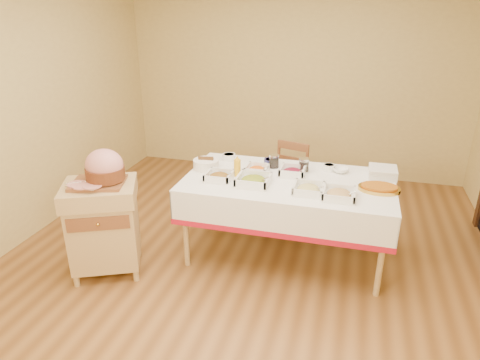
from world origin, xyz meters
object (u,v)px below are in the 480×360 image
at_px(brass_platter, 379,188).
at_px(mustard_bottle, 237,167).
at_px(preserve_jar_right, 304,165).
at_px(ham_on_board, 104,169).
at_px(bread_basket, 206,164).
at_px(preserve_jar_left, 274,162).
at_px(butcher_cart, 104,223).
at_px(dining_table, 288,196).
at_px(dining_chair, 287,183).
at_px(plate_stack, 383,172).

bearing_deg(brass_platter, mustard_bottle, -179.99).
bearing_deg(preserve_jar_right, ham_on_board, -149.56).
bearing_deg(brass_platter, bread_basket, 176.17).
height_order(preserve_jar_left, preserve_jar_right, preserve_jar_left).
height_order(preserve_jar_right, bread_basket, preserve_jar_right).
height_order(bread_basket, brass_platter, bread_basket).
bearing_deg(mustard_bottle, butcher_cart, -147.30).
relative_size(preserve_jar_right, bread_basket, 0.51).
distance_m(dining_table, bread_basket, 0.82).
relative_size(mustard_bottle, brass_platter, 0.56).
bearing_deg(ham_on_board, mustard_bottle, 32.43).
bearing_deg(preserve_jar_right, bread_basket, -168.71).
height_order(dining_table, brass_platter, brass_platter).
bearing_deg(preserve_jar_left, mustard_bottle, -132.21).
xyz_separation_m(dining_table, ham_on_board, (-1.41, -0.65, 0.35)).
bearing_deg(dining_chair, dining_table, -80.19).
relative_size(preserve_jar_left, plate_stack, 0.52).
xyz_separation_m(bread_basket, plate_stack, (1.59, 0.22, -0.00)).
relative_size(butcher_cart, preserve_jar_left, 6.60).
xyz_separation_m(dining_chair, preserve_jar_right, (0.22, -0.44, 0.38)).
relative_size(butcher_cart, mustard_bottle, 4.29).
distance_m(preserve_jar_left, brass_platter, 0.99).
bearing_deg(preserve_jar_left, plate_stack, 1.12).
bearing_deg(ham_on_board, preserve_jar_left, 36.48).
distance_m(preserve_jar_left, bread_basket, 0.64).
bearing_deg(dining_table, plate_stack, 19.28).
height_order(butcher_cart, preserve_jar_left, preserve_jar_left).
bearing_deg(ham_on_board, dining_chair, 45.86).
bearing_deg(brass_platter, ham_on_board, -164.41).
distance_m(butcher_cart, preserve_jar_left, 1.62).
xyz_separation_m(preserve_jar_left, plate_stack, (0.98, 0.02, -0.01)).
bearing_deg(preserve_jar_right, plate_stack, 3.16).
xyz_separation_m(ham_on_board, plate_stack, (2.21, 0.93, -0.15)).
distance_m(dining_table, preserve_jar_left, 0.39).
relative_size(dining_table, plate_stack, 7.53).
distance_m(ham_on_board, preserve_jar_right, 1.76).
xyz_separation_m(preserve_jar_right, plate_stack, (0.70, 0.04, -0.01)).
bearing_deg(dining_chair, ham_on_board, -134.14).
bearing_deg(dining_chair, preserve_jar_left, -98.66).
xyz_separation_m(butcher_cart, preserve_jar_left, (1.27, 0.94, 0.35)).
relative_size(bread_basket, plate_stack, 1.00).
distance_m(dining_table, ham_on_board, 1.59).
distance_m(dining_chair, preserve_jar_right, 0.62).
distance_m(ham_on_board, plate_stack, 2.40).
xyz_separation_m(dining_table, brass_platter, (0.76, -0.04, 0.18)).
bearing_deg(butcher_cart, mustard_bottle, 32.70).
distance_m(bread_basket, plate_stack, 1.60).
xyz_separation_m(preserve_jar_right, bread_basket, (-0.89, -0.18, -0.01)).
distance_m(dining_table, butcher_cart, 1.61).
bearing_deg(plate_stack, preserve_jar_right, -176.84).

